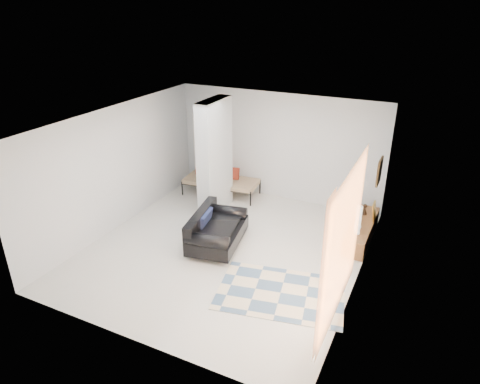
% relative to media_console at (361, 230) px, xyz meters
% --- Properties ---
extents(floor, '(6.00, 6.00, 0.00)m').
position_rel_media_console_xyz_m(floor, '(-2.52, -1.70, -0.20)').
color(floor, silver).
rests_on(floor, ground).
extents(ceiling, '(6.00, 6.00, 0.00)m').
position_rel_media_console_xyz_m(ceiling, '(-2.52, -1.70, 2.60)').
color(ceiling, white).
rests_on(ceiling, wall_back).
extents(wall_back, '(6.00, 0.00, 6.00)m').
position_rel_media_console_xyz_m(wall_back, '(-2.52, 1.30, 1.20)').
color(wall_back, silver).
rests_on(wall_back, ground).
extents(wall_front, '(6.00, 0.00, 6.00)m').
position_rel_media_console_xyz_m(wall_front, '(-2.52, -4.70, 1.20)').
color(wall_front, silver).
rests_on(wall_front, ground).
extents(wall_left, '(0.00, 6.00, 6.00)m').
position_rel_media_console_xyz_m(wall_left, '(-5.27, -1.70, 1.20)').
color(wall_left, silver).
rests_on(wall_left, ground).
extents(wall_right, '(0.00, 6.00, 6.00)m').
position_rel_media_console_xyz_m(wall_right, '(0.23, -1.70, 1.20)').
color(wall_right, silver).
rests_on(wall_right, ground).
extents(partition_column, '(0.35, 1.20, 2.80)m').
position_rel_media_console_xyz_m(partition_column, '(-3.62, -0.10, 1.20)').
color(partition_column, silver).
rests_on(partition_column, floor).
extents(hallway_door, '(0.85, 0.06, 2.04)m').
position_rel_media_console_xyz_m(hallway_door, '(-4.62, 1.26, 0.82)').
color(hallway_door, white).
rests_on(hallway_door, floor).
extents(curtain, '(0.00, 2.55, 2.55)m').
position_rel_media_console_xyz_m(curtain, '(0.15, -2.85, 1.25)').
color(curtain, orange).
rests_on(curtain, wall_right).
extents(wall_art, '(0.04, 0.45, 0.55)m').
position_rel_media_console_xyz_m(wall_art, '(0.20, -0.00, 1.45)').
color(wall_art, '#3C2710').
rests_on(wall_art, wall_right).
extents(media_console, '(0.45, 1.86, 0.80)m').
position_rel_media_console_xyz_m(media_console, '(0.00, 0.00, 0.00)').
color(media_console, brown).
rests_on(media_console, floor).
extents(loveseat, '(1.22, 1.76, 0.76)m').
position_rel_media_console_xyz_m(loveseat, '(-2.81, -1.62, 0.15)').
color(loveseat, silver).
rests_on(loveseat, floor).
extents(daybed, '(2.07, 1.04, 0.77)m').
position_rel_media_console_xyz_m(daybed, '(-3.95, 0.77, 0.20)').
color(daybed, black).
rests_on(daybed, floor).
extents(area_rug, '(2.52, 1.93, 0.01)m').
position_rel_media_console_xyz_m(area_rug, '(-0.92, -2.60, -0.20)').
color(area_rug, beige).
rests_on(area_rug, floor).
extents(cylinder_lamp, '(0.12, 0.12, 0.63)m').
position_rel_media_console_xyz_m(cylinder_lamp, '(-0.02, -0.53, 0.51)').
color(cylinder_lamp, beige).
rests_on(cylinder_lamp, media_console).
extents(bronze_figurine, '(0.13, 0.13, 0.25)m').
position_rel_media_console_xyz_m(bronze_figurine, '(-0.05, 0.43, 0.32)').
color(bronze_figurine, black).
rests_on(bronze_figurine, media_console).
extents(vase, '(0.18, 0.18, 0.17)m').
position_rel_media_console_xyz_m(vase, '(-0.05, -0.35, 0.28)').
color(vase, white).
rests_on(vase, media_console).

